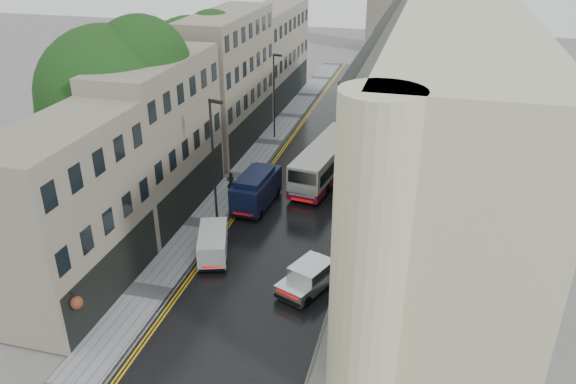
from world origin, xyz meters
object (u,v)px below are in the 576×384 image
at_px(white_lorry, 347,123).
at_px(lamp_post_near, 214,167).
at_px(lamp_post_far, 274,97).
at_px(silver_hatchback, 282,283).
at_px(cream_bus, 299,173).
at_px(white_van, 199,257).
at_px(navy_van, 234,197).
at_px(tree_far, 192,82).
at_px(pedestrian, 231,183).
at_px(tree_near, 112,120).

bearing_deg(white_lorry, lamp_post_near, -111.59).
bearing_deg(lamp_post_far, silver_hatchback, -58.70).
xyz_separation_m(cream_bus, lamp_post_far, (-5.11, 10.83, 2.66)).
relative_size(white_van, navy_van, 0.74).
xyz_separation_m(tree_far, pedestrian, (6.61, -8.80, -5.22)).
bearing_deg(white_lorry, silver_hatchback, -92.29).
bearing_deg(white_van, cream_bus, 56.64).
relative_size(tree_far, navy_van, 2.29).
xyz_separation_m(tree_near, white_lorry, (13.88, 16.80, -4.60)).
distance_m(cream_bus, pedestrian, 5.41).
bearing_deg(tree_far, navy_van, -56.07).
bearing_deg(white_van, silver_hatchback, -30.94).
distance_m(tree_far, white_van, 21.48).
height_order(white_van, lamp_post_far, lamp_post_far).
bearing_deg(lamp_post_near, tree_far, 134.88).
distance_m(tree_near, tree_far, 13.02).
bearing_deg(white_lorry, pedestrian, -121.80).
distance_m(white_lorry, lamp_post_far, 7.37).
bearing_deg(navy_van, cream_bus, 58.37).
distance_m(tree_near, pedestrian, 10.03).
bearing_deg(pedestrian, cream_bus, -178.65).
xyz_separation_m(pedestrian, lamp_post_far, (-0.16, 12.96, 3.16)).
height_order(tree_near, pedestrian, tree_near).
xyz_separation_m(white_lorry, lamp_post_far, (-7.13, 0.35, 1.83)).
bearing_deg(tree_far, lamp_post_near, -62.03).
relative_size(tree_far, white_van, 3.10).
bearing_deg(lamp_post_far, navy_van, -70.09).
bearing_deg(pedestrian, navy_van, 92.09).
relative_size(tree_near, tree_far, 1.11).
relative_size(white_lorry, pedestrian, 4.97).
xyz_separation_m(white_van, lamp_post_near, (-0.74, 4.99, 3.78)).
distance_m(tree_far, navy_van, 15.03).
bearing_deg(cream_bus, navy_van, -117.24).
relative_size(cream_bus, lamp_post_near, 1.19).
relative_size(cream_bus, lamp_post_far, 1.35).
distance_m(tree_near, navy_van, 10.00).
bearing_deg(lamp_post_far, tree_near, -96.92).
height_order(tree_near, navy_van, tree_near).
distance_m(cream_bus, white_lorry, 10.71).
height_order(white_lorry, lamp_post_near, lamp_post_near).
xyz_separation_m(white_lorry, white_van, (-5.35, -22.92, -1.41)).
relative_size(white_lorry, silver_hatchback, 2.03).
bearing_deg(navy_van, tree_far, 127.45).
bearing_deg(silver_hatchback, pedestrian, 144.46).
height_order(lamp_post_near, lamp_post_far, lamp_post_near).
distance_m(white_van, lamp_post_near, 6.31).
height_order(silver_hatchback, navy_van, navy_van).
xyz_separation_m(tree_far, lamp_post_far, (6.45, 4.15, -2.06)).
distance_m(white_lorry, lamp_post_near, 19.08).
relative_size(silver_hatchback, navy_van, 0.80).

